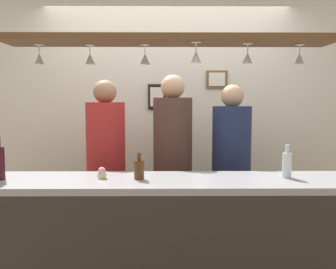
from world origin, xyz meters
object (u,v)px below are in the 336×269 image
Objects in this scene: person_middle_brown_shirt at (173,155)px; picture_frame_crest at (157,97)px; person_left_red_shirt at (106,158)px; bottle_beer_brown_stubby at (139,169)px; bottle_soda_clear at (287,164)px; picture_frame_upper_small at (217,79)px; cupcake at (102,173)px; person_right_navy_shirt at (231,161)px.

person_middle_brown_shirt is 6.79× the size of picture_frame_crest.
person_left_red_shirt is 9.56× the size of bottle_beer_brown_stubby.
bottle_soda_clear is at bearing 2.34° from bottle_beer_brown_stubby.
picture_frame_upper_small is at bearing 31.30° from person_left_red_shirt.
bottle_beer_brown_stubby is at bearing -65.84° from person_left_red_shirt.
picture_frame_crest is (0.35, 1.38, 0.53)m from cupcake.
cupcake is at bearing -143.86° from person_right_navy_shirt.
person_left_red_shirt is 0.75m from cupcake.
picture_frame_crest reaches higher than bottle_beer_brown_stubby.
bottle_beer_brown_stubby is at bearing -116.82° from picture_frame_upper_small.
picture_frame_upper_small reaches higher than bottle_soda_clear.
person_middle_brown_shirt is at bearing -0.00° from person_left_red_shirt.
person_middle_brown_shirt reaches higher than person_right_navy_shirt.
person_middle_brown_shirt is 1.05m from picture_frame_upper_small.
person_right_navy_shirt is at bearing -85.82° from picture_frame_upper_small.
picture_frame_crest reaches higher than bottle_soda_clear.
picture_frame_upper_small is (-0.05, 0.64, 0.75)m from person_right_navy_shirt.
picture_frame_crest is at bearing 75.98° from cupcake.
bottle_soda_clear is (0.25, -0.73, 0.10)m from person_right_navy_shirt.
cupcake is 1.52m from picture_frame_crest.
picture_frame_upper_small reaches higher than cupcake.
person_left_red_shirt is at bearing -148.70° from picture_frame_upper_small.
person_right_navy_shirt is at bearing 45.28° from bottle_beer_brown_stubby.
picture_frame_upper_small is at bearing 53.82° from person_middle_brown_shirt.
person_left_red_shirt is 7.48× the size of bottle_soda_clear.
bottle_soda_clear is at bearing -77.67° from picture_frame_upper_small.
person_middle_brown_shirt is 1.06m from bottle_soda_clear.
bottle_soda_clear is 0.88× the size of picture_frame_crest.
bottle_beer_brown_stubby is 0.82× the size of picture_frame_upper_small.
person_left_red_shirt is 0.97× the size of person_middle_brown_shirt.
bottle_soda_clear is 1.27m from cupcake.
person_right_navy_shirt is at bearing -43.83° from picture_frame_crest.
person_right_navy_shirt reaches higher than bottle_beer_brown_stubby.
picture_frame_upper_small is (0.97, 1.38, 0.71)m from cupcake.
bottle_soda_clear is (0.77, -0.73, 0.04)m from person_middle_brown_shirt.
person_left_red_shirt is at bearing 151.84° from bottle_soda_clear.
person_left_red_shirt is at bearing -124.06° from picture_frame_crest.
picture_frame_crest is (-0.62, 0.00, -0.18)m from picture_frame_upper_small.
cupcake is at bearing -123.90° from person_middle_brown_shirt.
bottle_beer_brown_stubby is at bearing -107.56° from person_middle_brown_shirt.
person_left_red_shirt is 0.94m from picture_frame_crest.
person_middle_brown_shirt is 0.80m from bottle_beer_brown_stubby.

